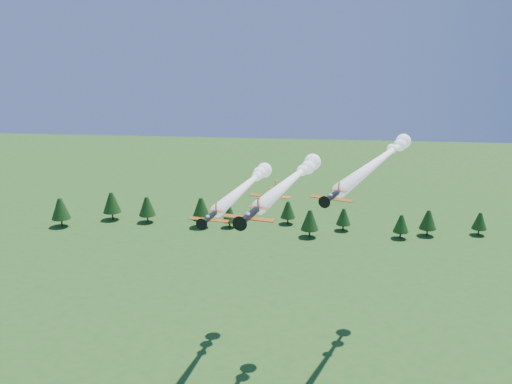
# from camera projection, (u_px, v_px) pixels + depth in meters

# --- Properties ---
(plane_lead) EXTENTS (15.42, 45.09, 3.70)m
(plane_lead) POSITION_uv_depth(u_px,v_px,m) (293.00, 178.00, 113.65)
(plane_lead) COLOR black
(plane_lead) RESTS_ON ground
(plane_left) EXTENTS (12.30, 44.48, 3.70)m
(plane_left) POSITION_uv_depth(u_px,v_px,m) (248.00, 183.00, 126.91)
(plane_left) COLOR black
(plane_left) RESTS_ON ground
(plane_right) EXTENTS (24.29, 56.90, 3.70)m
(plane_right) POSITION_uv_depth(u_px,v_px,m) (382.00, 158.00, 123.12)
(plane_right) COLOR black
(plane_right) RESTS_ON ground
(plane_slot) EXTENTS (7.91, 8.65, 2.76)m
(plane_slot) POSITION_uv_depth(u_px,v_px,m) (271.00, 194.00, 105.57)
(plane_slot) COLOR black
(plane_slot) RESTS_ON ground
(treeline) EXTENTS (181.48, 20.12, 11.59)m
(treeline) POSITION_uv_depth(u_px,v_px,m) (255.00, 213.00, 214.85)
(treeline) COLOR #382314
(treeline) RESTS_ON ground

